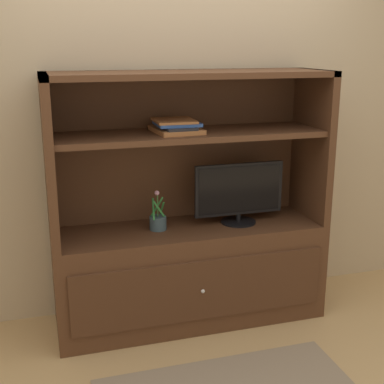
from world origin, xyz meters
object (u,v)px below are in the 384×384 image
at_px(media_console, 190,247).
at_px(potted_plant, 158,222).
at_px(magazine_stack, 176,126).
at_px(tv_monitor, 239,193).

bearing_deg(media_console, potted_plant, 178.97).
bearing_deg(media_console, magazine_stack, -179.84).
height_order(potted_plant, magazine_stack, magazine_stack).
xyz_separation_m(tv_monitor, magazine_stack, (-0.42, 0.02, 0.45)).
xyz_separation_m(media_console, potted_plant, (-0.21, 0.00, 0.19)).
xyz_separation_m(media_console, magazine_stack, (-0.09, -0.00, 0.80)).
relative_size(tv_monitor, potted_plant, 2.30).
xyz_separation_m(tv_monitor, potted_plant, (-0.55, 0.02, -0.16)).
height_order(media_console, magazine_stack, media_console).
distance_m(media_console, tv_monitor, 0.48).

